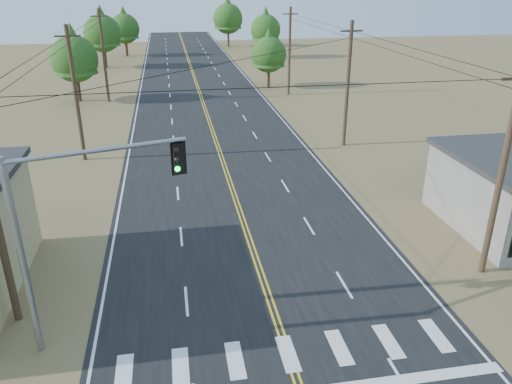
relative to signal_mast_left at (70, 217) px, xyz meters
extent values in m
cube|color=black|center=(7.46, 19.65, -5.21)|extent=(15.00, 200.00, 0.02)
cylinder|color=#4C3826|center=(-3.04, 21.65, -0.22)|extent=(0.30, 0.30, 10.00)
cube|color=#4C3826|center=(-3.04, 21.65, 3.98)|extent=(1.80, 0.12, 0.12)
cylinder|color=#4C3826|center=(-3.04, 41.65, -0.22)|extent=(0.30, 0.30, 10.00)
cube|color=#4C3826|center=(-3.04, 41.65, 3.98)|extent=(1.80, 0.12, 0.12)
cylinder|color=#4C3826|center=(17.96, 1.65, -0.22)|extent=(0.30, 0.30, 10.00)
cylinder|color=#4C3826|center=(17.96, 21.65, -0.22)|extent=(0.30, 0.30, 10.00)
cube|color=#4C3826|center=(17.96, 21.65, 3.98)|extent=(1.80, 0.12, 0.12)
cylinder|color=#4C3826|center=(17.96, 41.65, -0.22)|extent=(0.30, 0.30, 10.00)
cube|color=#4C3826|center=(17.96, 41.65, 3.98)|extent=(1.80, 0.12, 0.12)
cylinder|color=gray|center=(-1.72, -0.46, -1.51)|extent=(0.25, 0.25, 7.42)
cylinder|color=gray|center=(-1.72, -0.46, 2.20)|extent=(0.19, 0.19, 0.64)
cylinder|color=gray|center=(1.24, 0.34, 2.30)|extent=(5.97, 1.76, 0.17)
cube|color=black|center=(3.90, 1.06, 1.61)|extent=(0.44, 0.40, 1.17)
sphere|color=black|center=(3.85, 0.87, 1.99)|extent=(0.21, 0.21, 0.21)
sphere|color=black|center=(3.85, 0.87, 1.61)|extent=(0.21, 0.21, 0.21)
sphere|color=#0CE533|center=(3.85, 0.87, 1.24)|extent=(0.21, 0.21, 0.21)
cylinder|color=#3F2D1E|center=(-6.31, 42.45, -3.67)|extent=(0.41, 0.41, 3.09)
cone|color=#254E16|center=(-6.31, 42.45, 0.62)|extent=(4.80, 4.80, 5.49)
sphere|color=#254E16|center=(-6.31, 42.45, -0.50)|extent=(5.15, 5.15, 5.15)
cylinder|color=#3F2D1E|center=(-5.65, 65.76, -3.54)|extent=(0.48, 0.48, 3.36)
cone|color=#254E16|center=(-5.65, 65.76, 1.13)|extent=(5.23, 5.23, 5.98)
sphere|color=#254E16|center=(-5.65, 65.76, -0.08)|extent=(5.61, 5.61, 5.61)
cylinder|color=#3F2D1E|center=(-3.15, 77.94, -3.68)|extent=(0.48, 0.48, 3.09)
cone|color=#254E16|center=(-3.15, 77.94, 0.61)|extent=(4.80, 4.80, 5.48)
sphere|color=#254E16|center=(-3.15, 77.94, -0.51)|extent=(5.14, 5.14, 5.14)
cylinder|color=#3F2D1E|center=(16.46, 46.48, -3.88)|extent=(0.39, 0.39, 2.67)
cone|color=#254E16|center=(16.46, 46.48, -0.18)|extent=(4.15, 4.15, 4.74)
sphere|color=#254E16|center=(16.46, 46.48, -1.14)|extent=(4.45, 4.45, 4.45)
cylinder|color=#3F2D1E|center=(20.97, 71.75, -3.68)|extent=(0.48, 0.48, 3.08)
cone|color=#254E16|center=(20.97, 71.75, 0.60)|extent=(4.79, 4.79, 5.48)
sphere|color=#254E16|center=(20.97, 71.75, -0.51)|extent=(5.13, 5.13, 5.13)
cylinder|color=#3F2D1E|center=(16.46, 88.15, -3.45)|extent=(0.42, 0.42, 3.54)
cone|color=#254E16|center=(16.46, 88.15, 1.46)|extent=(5.50, 5.50, 6.29)
sphere|color=#254E16|center=(16.46, 88.15, 0.19)|extent=(5.90, 5.90, 5.90)
camera|label=1|loc=(3.71, -16.68, 7.77)|focal=35.00mm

